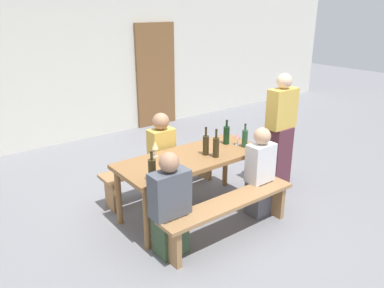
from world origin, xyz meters
TOP-DOWN VIEW (x-y plane):
  - ground_plane at (0.00, 0.00)m, footprint 24.00×24.00m
  - back_wall at (0.00, 3.54)m, footprint 14.00×0.20m
  - wooden_door at (1.66, 3.40)m, footprint 0.90×0.06m
  - tasting_table at (0.00, 0.00)m, footprint 1.81×0.74m
  - bench_near at (0.00, -0.67)m, footprint 1.71×0.30m
  - bench_far at (0.00, 0.67)m, footprint 1.71×0.30m
  - wine_bottle_0 at (0.71, -0.16)m, footprint 0.07×0.07m
  - wine_bottle_1 at (0.15, -0.07)m, footprint 0.07×0.07m
  - wine_bottle_2 at (0.21, -0.19)m, footprint 0.07×0.07m
  - wine_bottle_3 at (0.60, 0.07)m, footprint 0.08×0.08m
  - wine_bottle_4 at (-0.73, -0.29)m, footprint 0.08×0.08m
  - wine_glass_0 at (0.69, -0.05)m, footprint 0.07×0.07m
  - wine_glass_1 at (-0.34, 0.26)m, footprint 0.08×0.08m
  - seated_guest_near_0 at (-0.67, -0.52)m, footprint 0.40×0.24m
  - seated_guest_near_1 at (0.61, -0.52)m, footprint 0.33×0.24m
  - seated_guest_far_0 at (-0.09, 0.52)m, footprint 0.32×0.24m
  - standing_host at (1.41, -0.13)m, footprint 0.42×0.24m

SIDE VIEW (x-z plane):
  - ground_plane at x=0.00m, z-range 0.00..0.00m
  - bench_near at x=0.00m, z-range 0.12..0.57m
  - bench_far at x=0.00m, z-range 0.12..0.57m
  - seated_guest_near_0 at x=-0.67m, z-range -0.03..1.09m
  - seated_guest_near_1 at x=0.61m, z-range -0.02..1.09m
  - seated_guest_far_0 at x=-0.09m, z-range -0.01..1.16m
  - tasting_table at x=0.00m, z-range 0.29..1.04m
  - standing_host at x=1.41m, z-range -0.03..1.57m
  - wine_glass_0 at x=0.69m, z-range 0.78..0.95m
  - wine_bottle_0 at x=0.71m, z-range 0.71..1.02m
  - wine_bottle_3 at x=0.60m, z-range 0.71..1.03m
  - wine_bottle_4 at x=-0.73m, z-range 0.71..1.03m
  - wine_bottle_2 at x=0.21m, z-range 0.71..1.05m
  - wine_bottle_1 at x=0.15m, z-range 0.71..1.05m
  - wine_glass_1 at x=-0.34m, z-range 0.79..0.97m
  - wooden_door at x=1.66m, z-range 0.00..2.10m
  - back_wall at x=0.00m, z-range 0.00..3.20m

